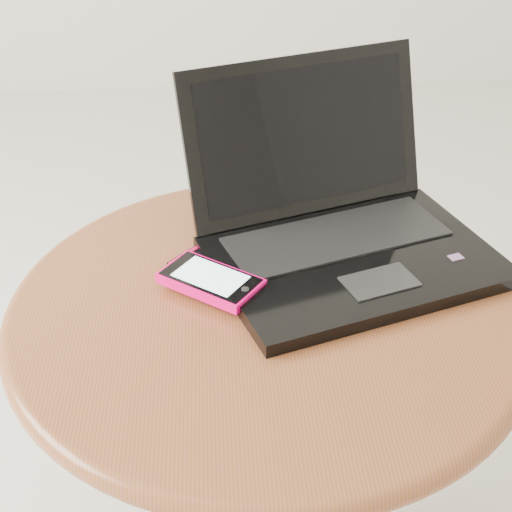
{
  "coord_description": "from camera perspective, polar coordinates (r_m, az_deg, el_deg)",
  "views": [
    {
      "loc": [
        0.04,
        -0.77,
        1.06
      ],
      "look_at": [
        0.09,
        -0.01,
        0.56
      ],
      "focal_mm": 55.06,
      "sensor_mm": 36.0,
      "label": 1
    }
  ],
  "objects": [
    {
      "name": "table",
      "position": [
        1.02,
        0.73,
        -8.1
      ],
      "size": [
        0.63,
        0.63,
        0.5
      ],
      "color": "#54321B",
      "rests_on": "ground"
    },
    {
      "name": "phone_pink",
      "position": [
        0.95,
        -3.31,
        -1.8
      ],
      "size": [
        0.14,
        0.12,
        0.01
      ],
      "color": "#FF046A",
      "rests_on": "phone_black"
    },
    {
      "name": "laptop",
      "position": [
        1.03,
        6.04,
        2.38
      ],
      "size": [
        0.43,
        0.41,
        0.22
      ],
      "color": "black",
      "rests_on": "table"
    },
    {
      "name": "phone_black",
      "position": [
        0.99,
        -2.96,
        -1.14
      ],
      "size": [
        0.12,
        0.12,
        0.01
      ],
      "color": "black",
      "rests_on": "table"
    }
  ]
}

